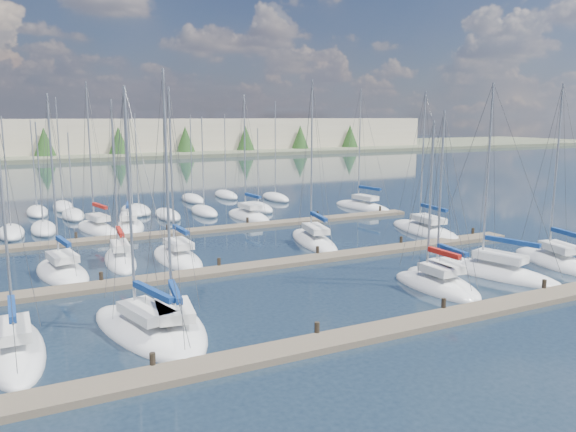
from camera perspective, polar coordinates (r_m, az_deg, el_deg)
name	(u,v)px	position (r m, az deg, el deg)	size (l,w,h in m)	color
ground	(142,193)	(82.06, -14.59, 2.28)	(400.00, 400.00, 0.00)	#1D2C3B
dock_near	(394,328)	(29.37, 10.77, -11.12)	(44.00, 1.93, 1.10)	#6B5E4C
dock_mid	(276,264)	(40.79, -1.28, -4.88)	(44.00, 1.93, 1.10)	#6B5E4C
dock_far	(212,230)	(53.44, -7.74, -1.37)	(44.00, 1.93, 1.10)	#6B5E4C
sailboat_f	(493,272)	(41.06, 20.07, -5.37)	(5.27, 10.00, 13.62)	white
sailboat_b	(143,332)	(29.28, -14.49, -11.31)	(5.14, 9.84, 12.86)	white
sailboat_d	(433,286)	(36.55, 14.49, -6.93)	(2.31, 6.69, 11.20)	white
sailboat_i	(120,260)	(43.57, -16.68, -4.28)	(2.73, 7.77, 12.67)	white
sailboat_a	(16,351)	(29.02, -25.92, -12.21)	(2.55, 8.32, 11.97)	white
sailboat_r	(363,207)	(66.60, 7.59, 0.93)	(4.01, 9.25, 14.53)	white
sailboat_o	(129,227)	(55.89, -15.82, -1.12)	(4.36, 7.99, 14.21)	white
sailboat_m	(425,231)	(53.95, 13.73, -1.44)	(4.20, 10.30, 13.70)	white
sailboat_p	(249,216)	(59.94, -4.03, -0.02)	(3.35, 8.26, 13.70)	white
sailboat_k	(314,241)	(48.01, 2.65, -2.55)	(4.42, 9.94, 14.45)	white
sailboat_n	(97,229)	(56.07, -18.81, -1.24)	(4.12, 8.43, 14.58)	white
sailboat_j	(177,258)	(43.19, -11.17, -4.19)	(3.12, 8.16, 13.56)	white
sailboat_g	(555,262)	(45.71, 25.49, -4.20)	(4.58, 8.65, 13.73)	white
sailboat_h	(62,272)	(41.49, -21.96, -5.34)	(4.08, 8.01, 12.94)	white
sailboat_c	(174,331)	(29.05, -11.49, -11.34)	(4.23, 8.57, 13.67)	white
sailboat_e	(442,283)	(37.52, 15.36, -6.54)	(3.11, 7.47, 11.79)	white
distant_boats	(135,210)	(65.41, -15.29, 0.59)	(36.93, 20.75, 13.30)	#9EA0A5
shoreline	(18,129)	(169.43, -25.74, 8.01)	(400.00, 60.00, 38.00)	#666B51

